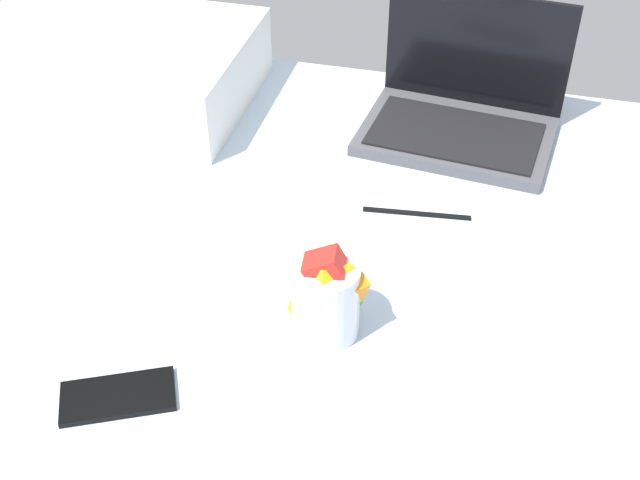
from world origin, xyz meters
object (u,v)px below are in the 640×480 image
object	(u,v)px
laptop	(462,110)
cell_phone	(118,396)
snack_cup	(327,297)
pillow	(111,65)

from	to	relation	value
laptop	cell_phone	distance (cm)	79.63
cell_phone	snack_cup	bearing A→B (deg)	103.60
laptop	snack_cup	distance (cm)	55.42
cell_phone	laptop	bearing A→B (deg)	129.73
laptop	pillow	size ratio (longest dim) A/B	0.68
cell_phone	pillow	distance (cm)	76.24
cell_phone	pillow	size ratio (longest dim) A/B	0.27
laptop	snack_cup	bearing A→B (deg)	-95.70
laptop	snack_cup	size ratio (longest dim) A/B	2.48
laptop	pillow	xyz separation A→B (cm)	(-65.80, -3.42, 2.09)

